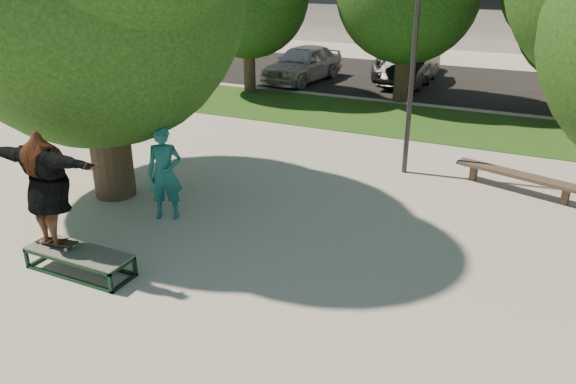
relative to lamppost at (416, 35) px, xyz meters
The scene contains 11 objects.
ground 5.99m from the lamppost, 101.31° to the right, with size 120.00×120.00×0.00m, color #9E9A91.
grass_strip 5.49m from the lamppost, 90.00° to the left, with size 30.00×4.00×0.02m, color #234513.
asphalt_strip 11.48m from the lamppost, 95.19° to the left, with size 40.00×8.00×0.01m, color black.
lamppost is the anchor object (origin of this frame).
grind_box 8.16m from the lamppost, 117.40° to the right, with size 1.80×0.60×0.38m.
skater_rig 8.02m from the lamppost, 120.33° to the right, with size 2.30×0.69×1.93m.
bystander 6.09m from the lamppost, 128.21° to the right, with size 0.66×0.44×1.82m, color #1C6B66.
bench 3.76m from the lamppost, ahead, with size 2.71×1.16×0.42m.
car_silver_a 11.08m from the lamppost, 126.96° to the left, with size 1.74×4.32×1.47m, color #AEAEB3.
car_dark 10.60m from the lamppost, 103.55° to the left, with size 1.46×4.19×1.38m, color black.
car_grey 12.04m from the lamppost, 104.75° to the left, with size 2.31×5.01×1.39m, color #545559.
Camera 1 is at (3.88, -7.39, 4.66)m, focal length 35.00 mm.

